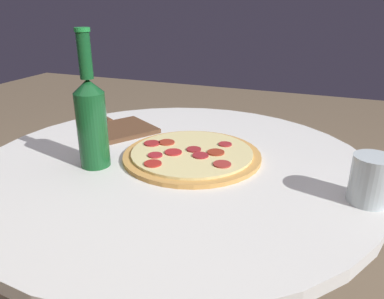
# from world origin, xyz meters

# --- Properties ---
(table) EXTENTS (0.91, 0.91, 0.74)m
(table) POSITION_xyz_m (0.00, 0.00, 0.57)
(table) COLOR silver
(table) RESTS_ON ground_plane
(pizza) EXTENTS (0.33, 0.33, 0.02)m
(pizza) POSITION_xyz_m (-0.03, -0.03, 0.75)
(pizza) COLOR #C68E47
(pizza) RESTS_ON table
(beer_bottle) EXTENTS (0.07, 0.07, 0.30)m
(beer_bottle) POSITION_xyz_m (0.16, 0.09, 0.85)
(beer_bottle) COLOR #144C23
(beer_bottle) RESTS_ON table
(pizza_paddle) EXTENTS (0.29, 0.23, 0.02)m
(pizza_paddle) POSITION_xyz_m (0.24, -0.15, 0.75)
(pizza_paddle) COLOR brown
(pizza_paddle) RESTS_ON table
(drinking_glass) EXTENTS (0.07, 0.07, 0.09)m
(drinking_glass) POSITION_xyz_m (-0.41, 0.04, 0.79)
(drinking_glass) COLOR silver
(drinking_glass) RESTS_ON table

